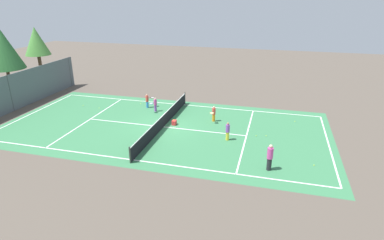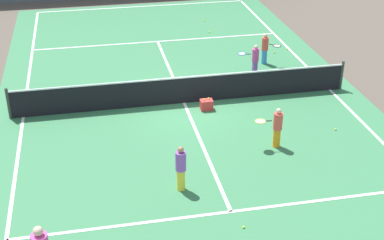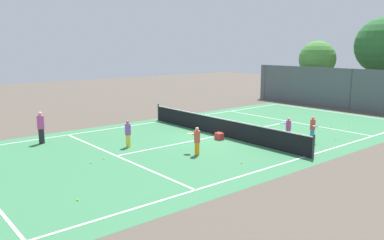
# 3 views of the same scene
# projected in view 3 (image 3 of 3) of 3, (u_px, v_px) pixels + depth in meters

# --- Properties ---
(ground_plane) EXTENTS (80.00, 80.00, 0.00)m
(ground_plane) POSITION_uv_depth(u_px,v_px,m) (220.00, 136.00, 21.39)
(ground_plane) COLOR brown
(court_surface) EXTENTS (13.00, 25.00, 0.01)m
(court_surface) POSITION_uv_depth(u_px,v_px,m) (220.00, 136.00, 21.39)
(court_surface) COLOR #387A4C
(court_surface) RESTS_ON ground_plane
(tennis_net) EXTENTS (11.90, 0.10, 1.10)m
(tennis_net) POSITION_uv_depth(u_px,v_px,m) (220.00, 127.00, 21.30)
(tennis_net) COLOR #333833
(tennis_net) RESTS_ON ground_plane
(perimeter_fence) EXTENTS (18.00, 0.12, 3.20)m
(perimeter_fence) POSITION_uv_depth(u_px,v_px,m) (351.00, 89.00, 29.88)
(perimeter_fence) COLOR #515B60
(perimeter_fence) RESTS_ON ground_plane
(tree_1) EXTENTS (3.22, 3.22, 5.39)m
(tree_1) POSITION_uv_depth(u_px,v_px,m) (317.00, 59.00, 34.35)
(tree_1) COLOR brown
(tree_1) RESTS_ON ground_plane
(tree_3) EXTENTS (4.84, 4.84, 7.37)m
(tree_3) POSITION_uv_depth(u_px,v_px,m) (384.00, 46.00, 33.12)
(tree_3) COLOR brown
(tree_3) RESTS_ON ground_plane
(player_0) EXTENTS (0.84, 0.54, 1.24)m
(player_0) POSITION_uv_depth(u_px,v_px,m) (288.00, 129.00, 20.09)
(player_0) COLOR purple
(player_0) RESTS_ON ground_plane
(player_1) EXTENTS (0.86, 0.38, 1.30)m
(player_1) POSITION_uv_depth(u_px,v_px,m) (197.00, 141.00, 17.42)
(player_1) COLOR orange
(player_1) RESTS_ON ground_plane
(player_2) EXTENTS (0.35, 0.35, 1.64)m
(player_2) POSITION_uv_depth(u_px,v_px,m) (41.00, 127.00, 19.52)
(player_2) COLOR #232328
(player_2) RESTS_ON ground_plane
(player_3) EXTENTS (0.28, 0.28, 1.33)m
(player_3) POSITION_uv_depth(u_px,v_px,m) (128.00, 133.00, 18.83)
(player_3) COLOR yellow
(player_3) RESTS_ON ground_plane
(player_4) EXTENTS (0.73, 0.76, 1.28)m
(player_4) POSITION_uv_depth(u_px,v_px,m) (313.00, 128.00, 20.15)
(player_4) COLOR #388CD8
(player_4) RESTS_ON ground_plane
(ball_crate) EXTENTS (0.42, 0.30, 0.43)m
(ball_crate) POSITION_uv_depth(u_px,v_px,m) (219.00, 136.00, 20.45)
(ball_crate) COLOR red
(ball_crate) RESTS_ON ground_plane
(tennis_ball_0) EXTENTS (0.07, 0.07, 0.07)m
(tennis_ball_0) POSITION_uv_depth(u_px,v_px,m) (332.00, 126.00, 23.91)
(tennis_ball_0) COLOR #CCE533
(tennis_ball_0) RESTS_ON ground_plane
(tennis_ball_1) EXTENTS (0.07, 0.07, 0.07)m
(tennis_ball_1) POSITION_uv_depth(u_px,v_px,m) (242.00, 163.00, 16.22)
(tennis_ball_1) COLOR #CCE533
(tennis_ball_1) RESTS_ON ground_plane
(tennis_ball_2) EXTENTS (0.07, 0.07, 0.07)m
(tennis_ball_2) POSITION_uv_depth(u_px,v_px,m) (351.00, 141.00, 19.97)
(tennis_ball_2) COLOR #CCE533
(tennis_ball_2) RESTS_ON ground_plane
(tennis_ball_3) EXTENTS (0.07, 0.07, 0.07)m
(tennis_ball_3) POSITION_uv_depth(u_px,v_px,m) (78.00, 200.00, 12.31)
(tennis_ball_3) COLOR #CCE533
(tennis_ball_3) RESTS_ON ground_plane
(tennis_ball_4) EXTENTS (0.07, 0.07, 0.07)m
(tennis_ball_4) POSITION_uv_depth(u_px,v_px,m) (349.00, 123.00, 24.86)
(tennis_ball_4) COLOR #CCE533
(tennis_ball_4) RESTS_ON ground_plane
(tennis_ball_5) EXTENTS (0.07, 0.07, 0.07)m
(tennis_ball_5) POSITION_uv_depth(u_px,v_px,m) (336.00, 140.00, 20.32)
(tennis_ball_5) COLOR #CCE533
(tennis_ball_5) RESTS_ON ground_plane
(tennis_ball_6) EXTENTS (0.07, 0.07, 0.07)m
(tennis_ball_6) POSITION_uv_depth(u_px,v_px,m) (104.00, 159.00, 16.84)
(tennis_ball_6) COLOR #CCE533
(tennis_ball_6) RESTS_ON ground_plane
(tennis_ball_7) EXTENTS (0.07, 0.07, 0.07)m
(tennis_ball_7) POSITION_uv_depth(u_px,v_px,m) (91.00, 163.00, 16.27)
(tennis_ball_7) COLOR #CCE533
(tennis_ball_7) RESTS_ON ground_plane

